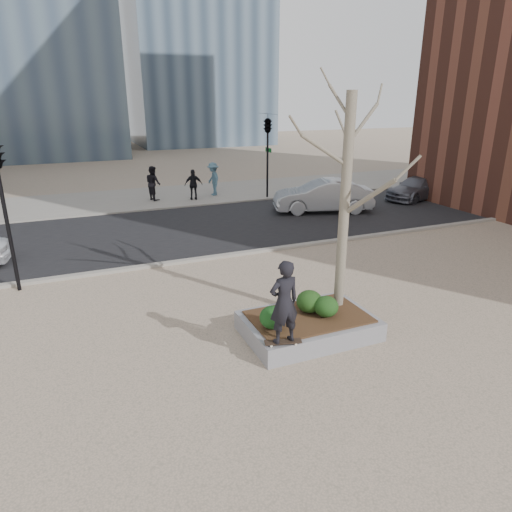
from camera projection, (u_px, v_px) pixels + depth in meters
name	position (u px, v px, depth m)	size (l,w,h in m)	color
ground	(270.00, 343.00, 10.49)	(120.00, 120.00, 0.00)	tan
street	(171.00, 231.00, 19.18)	(60.00, 8.00, 0.02)	black
far_sidewalk	(143.00, 198.00, 25.27)	(60.00, 6.00, 0.02)	gray
planter	(308.00, 326.00, 10.79)	(3.00, 2.00, 0.45)	gray
planter_mulch	(309.00, 317.00, 10.70)	(2.70, 1.70, 0.04)	#382314
sycamore_tree	(347.00, 170.00, 10.23)	(2.80, 2.80, 6.60)	gray
shrub_left	(273.00, 317.00, 10.06)	(0.60, 0.60, 0.51)	#103513
shrub_middle	(309.00, 301.00, 10.82)	(0.63, 0.63, 0.53)	#1B3A12
shrub_right	(326.00, 306.00, 10.61)	(0.58, 0.58, 0.49)	black
skateboard	(283.00, 343.00, 9.53)	(0.78, 0.20, 0.07)	black
skateboarder	(284.00, 302.00, 9.22)	(0.65, 0.43, 1.79)	black
car_silver	(323.00, 196.00, 22.07)	(1.64, 4.72, 1.55)	#93969B
car_third	(417.00, 188.00, 24.91)	(1.67, 4.11, 1.19)	#555661
pedestrian_a	(153.00, 183.00, 24.51)	(0.89, 0.69, 1.83)	black
pedestrian_b	(213.00, 179.00, 25.70)	(1.19, 0.69, 1.85)	#466A7E
pedestrian_c	(194.00, 185.00, 24.63)	(0.96, 0.40, 1.63)	black
traffic_light_near	(6.00, 215.00, 12.60)	(0.60, 2.48, 4.50)	black
traffic_light_far	(267.00, 157.00, 24.82)	(0.60, 2.48, 4.50)	black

